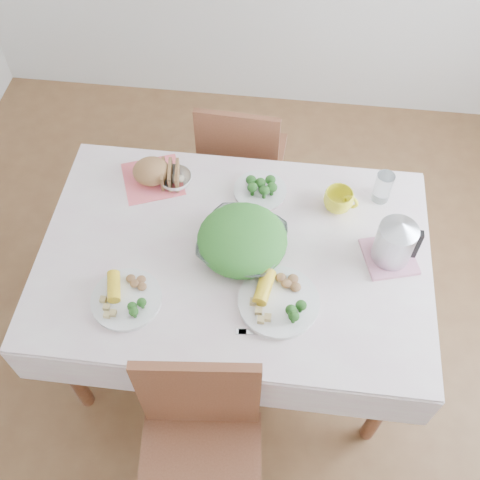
# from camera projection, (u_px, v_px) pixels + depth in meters

# --- Properties ---
(floor) EXTENTS (3.60, 3.60, 0.00)m
(floor) POSITION_uv_depth(u_px,v_px,m) (236.00, 338.00, 2.78)
(floor) COLOR brown
(floor) RESTS_ON ground
(dining_table) EXTENTS (1.40, 0.90, 0.75)m
(dining_table) POSITION_uv_depth(u_px,v_px,m) (235.00, 302.00, 2.47)
(dining_table) COLOR brown
(dining_table) RESTS_ON floor
(tablecloth) EXTENTS (1.50, 1.00, 0.01)m
(tablecloth) POSITION_uv_depth(u_px,v_px,m) (234.00, 253.00, 2.16)
(tablecloth) COLOR silver
(tablecloth) RESTS_ON dining_table
(chair_near) EXTENTS (0.47, 0.47, 0.95)m
(chair_near) POSITION_uv_depth(u_px,v_px,m) (200.00, 474.00, 1.97)
(chair_near) COLOR brown
(chair_near) RESTS_ON floor
(chair_far) EXTENTS (0.43, 0.43, 0.89)m
(chair_far) POSITION_uv_depth(u_px,v_px,m) (243.00, 155.00, 2.87)
(chair_far) COLOR brown
(chair_far) RESTS_ON floor
(salad_bowl) EXTENTS (0.39, 0.39, 0.08)m
(salad_bowl) POSITION_uv_depth(u_px,v_px,m) (242.00, 244.00, 2.13)
(salad_bowl) COLOR white
(salad_bowl) RESTS_ON tablecloth
(dinner_plate_left) EXTENTS (0.28, 0.28, 0.02)m
(dinner_plate_left) POSITION_uv_depth(u_px,v_px,m) (127.00, 300.00, 2.03)
(dinner_plate_left) COLOR white
(dinner_plate_left) RESTS_ON tablecloth
(dinner_plate_right) EXTENTS (0.40, 0.40, 0.02)m
(dinner_plate_right) POSITION_uv_depth(u_px,v_px,m) (279.00, 302.00, 2.02)
(dinner_plate_right) COLOR white
(dinner_plate_right) RESTS_ON tablecloth
(broccoli_plate) EXTENTS (0.29, 0.29, 0.02)m
(broccoli_plate) POSITION_uv_depth(u_px,v_px,m) (260.00, 191.00, 2.32)
(broccoli_plate) COLOR beige
(broccoli_plate) RESTS_ON tablecloth
(napkin) EXTENTS (0.31, 0.31, 0.00)m
(napkin) POSITION_uv_depth(u_px,v_px,m) (153.00, 179.00, 2.37)
(napkin) COLOR #FA646C
(napkin) RESTS_ON tablecloth
(bread_loaf) EXTENTS (0.19, 0.19, 0.09)m
(bread_loaf) POSITION_uv_depth(u_px,v_px,m) (151.00, 170.00, 2.33)
(bread_loaf) COLOR brown
(bread_loaf) RESTS_ON napkin
(fruit_bowl) EXTENTS (0.15, 0.15, 0.04)m
(fruit_bowl) POSITION_uv_depth(u_px,v_px,m) (175.00, 179.00, 2.35)
(fruit_bowl) COLOR white
(fruit_bowl) RESTS_ON tablecloth
(yellow_mug) EXTENTS (0.16, 0.16, 0.09)m
(yellow_mug) POSITION_uv_depth(u_px,v_px,m) (338.00, 201.00, 2.25)
(yellow_mug) COLOR yellow
(yellow_mug) RESTS_ON tablecloth
(glass_tumbler) EXTENTS (0.08, 0.08, 0.14)m
(glass_tumbler) POSITION_uv_depth(u_px,v_px,m) (383.00, 188.00, 2.26)
(glass_tumbler) COLOR white
(glass_tumbler) RESTS_ON tablecloth
(pink_tray) EXTENTS (0.23, 0.23, 0.02)m
(pink_tray) POSITION_uv_depth(u_px,v_px,m) (389.00, 256.00, 2.14)
(pink_tray) COLOR pink
(pink_tray) RESTS_ON tablecloth
(electric_kettle) EXTENTS (0.16, 0.16, 0.20)m
(electric_kettle) POSITION_uv_depth(u_px,v_px,m) (396.00, 239.00, 2.05)
(electric_kettle) COLOR #B2B5BA
(electric_kettle) RESTS_ON pink_tray
(fork_right) EXTENTS (0.03, 0.18, 0.00)m
(fork_right) POSITION_uv_depth(u_px,v_px,m) (251.00, 281.00, 2.08)
(fork_right) COLOR silver
(fork_right) RESTS_ON tablecloth
(knife) EXTENTS (0.18, 0.04, 0.00)m
(knife) POSITION_uv_depth(u_px,v_px,m) (264.00, 332.00, 1.96)
(knife) COLOR silver
(knife) RESTS_ON tablecloth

